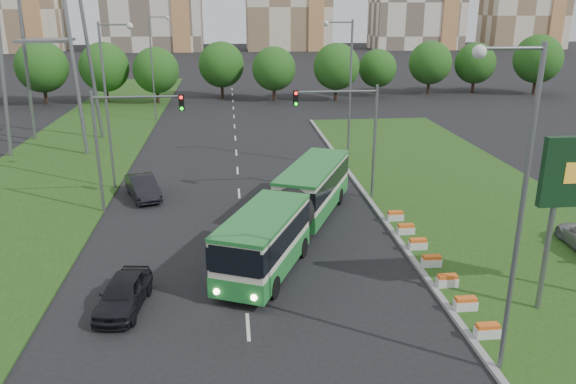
{
  "coord_description": "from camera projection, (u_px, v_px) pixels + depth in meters",
  "views": [
    {
      "loc": [
        -3.47,
        -26.97,
        13.06
      ],
      "look_at": [
        -0.21,
        4.2,
        2.6
      ],
      "focal_mm": 35.0,
      "sensor_mm": 36.0,
      "label": 1
    }
  ],
  "objects": [
    {
      "name": "articulated_bus",
      "position": [
        288.0,
        209.0,
        32.67
      ],
      "size": [
        2.73,
        17.53,
        2.89
      ],
      "rotation": [
        0.0,
        0.0,
        -0.41
      ],
      "color": "beige",
      "rests_on": "ground"
    },
    {
      "name": "median_kerb",
      "position": [
        374.0,
        206.0,
        38.03
      ],
      "size": [
        0.3,
        60.0,
        0.18
      ],
      "primitive_type": "cube",
      "color": "gray",
      "rests_on": "ground"
    },
    {
      "name": "pedestrian",
      "position": [
        233.0,
        281.0,
        26.13
      ],
      "size": [
        0.42,
        0.62,
        1.67
      ],
      "primitive_type": "imported",
      "rotation": [
        0.0,
        0.0,
        1.6
      ],
      "color": "gray",
      "rests_on": "ground"
    },
    {
      "name": "tree_line",
      "position": [
        322.0,
        67.0,
        81.37
      ],
      "size": [
        120.0,
        8.0,
        9.0
      ],
      "primitive_type": null,
      "color": "#204F15",
      "rests_on": "ground"
    },
    {
      "name": "flower_planters",
      "position": [
        431.0,
        261.0,
        29.11
      ],
      "size": [
        1.1,
        13.7,
        0.6
      ],
      "primitive_type": null,
      "color": "silver",
      "rests_on": "grass_median"
    },
    {
      "name": "grass_median",
      "position": [
        472.0,
        203.0,
        38.72
      ],
      "size": [
        14.0,
        60.0,
        0.15
      ],
      "primitive_type": "cube",
      "color": "#1C4413",
      "rests_on": "ground"
    },
    {
      "name": "ground",
      "position": [
        300.0,
        263.0,
        29.92
      ],
      "size": [
        360.0,
        360.0,
        0.0
      ],
      "primitive_type": "plane",
      "color": "black",
      "rests_on": "ground"
    },
    {
      "name": "car_left_near",
      "position": [
        123.0,
        293.0,
        25.19
      ],
      "size": [
        2.35,
        4.68,
        1.53
      ],
      "primitive_type": "imported",
      "rotation": [
        0.0,
        0.0,
        -0.12
      ],
      "color": "black",
      "rests_on": "ground"
    },
    {
      "name": "street_lamps",
      "position": [
        237.0,
        117.0,
        37.16
      ],
      "size": [
        36.0,
        60.0,
        12.0
      ],
      "primitive_type": null,
      "color": "slate",
      "rests_on": "ground"
    },
    {
      "name": "shopping_trolley",
      "position": [
        251.0,
        294.0,
        26.06
      ],
      "size": [
        0.35,
        0.37,
        0.61
      ],
      "rotation": [
        0.0,
        0.0,
        -0.26
      ],
      "color": "#F05B0C",
      "rests_on": "ground"
    },
    {
      "name": "traffic_mast_left",
      "position": [
        122.0,
        133.0,
        35.69
      ],
      "size": [
        5.76,
        0.32,
        8.0
      ],
      "color": "slate",
      "rests_on": "ground"
    },
    {
      "name": "lane_markings",
      "position": [
        237.0,
        164.0,
        48.49
      ],
      "size": [
        0.2,
        100.0,
        0.01
      ],
      "primitive_type": null,
      "color": "beige",
      "rests_on": "ground"
    },
    {
      "name": "car_left_far",
      "position": [
        143.0,
        187.0,
        39.8
      ],
      "size": [
        3.23,
        5.13,
        1.6
      ],
      "primitive_type": "imported",
      "rotation": [
        0.0,
        0.0,
        0.35
      ],
      "color": "black",
      "rests_on": "ground"
    },
    {
      "name": "traffic_mast_median",
      "position": [
        352.0,
        124.0,
        38.13
      ],
      "size": [
        5.76,
        0.32,
        8.0
      ],
      "color": "slate",
      "rests_on": "ground"
    },
    {
      "name": "left_verge",
      "position": [
        73.0,
        154.0,
        51.72
      ],
      "size": [
        12.0,
        110.0,
        0.1
      ],
      "primitive_type": "cube",
      "color": "#1C4413",
      "rests_on": "ground"
    }
  ]
}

